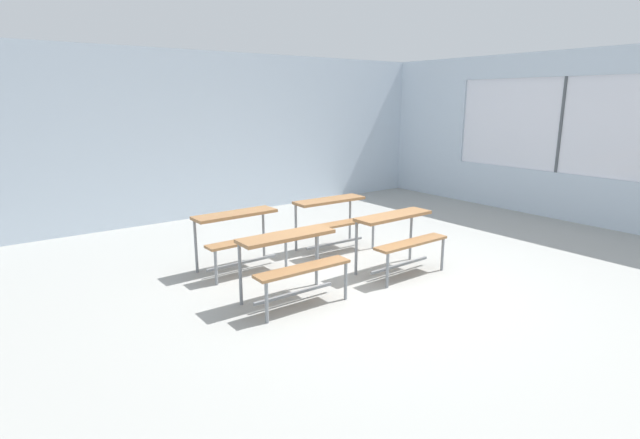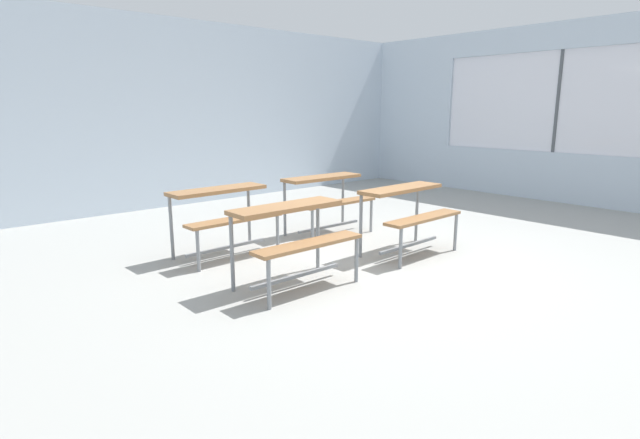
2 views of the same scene
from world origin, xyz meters
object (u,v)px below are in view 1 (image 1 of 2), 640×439
object	(u,v)px
desk_bench_r0c0	(292,252)
desk_bench_r1c1	(334,212)
desk_bench_r0c1	(399,230)
desk_bench_r1c0	(240,228)

from	to	relation	value
desk_bench_r0c0	desk_bench_r1c1	world-z (taller)	same
desk_bench_r0c1	desk_bench_r1c0	size ratio (longest dim) A/B	1.00
desk_bench_r0c0	desk_bench_r0c1	size ratio (longest dim) A/B	1.00
desk_bench_r1c1	desk_bench_r0c1	bearing A→B (deg)	-85.95
desk_bench_r1c1	desk_bench_r0c0	bearing A→B (deg)	-139.77
desk_bench_r0c1	desk_bench_r1c1	distance (m)	1.26
desk_bench_r0c0	desk_bench_r0c1	xyz separation A→B (m)	(1.60, -0.02, 0.00)
desk_bench_r1c0	desk_bench_r1c1	bearing A→B (deg)	-1.96
desk_bench_r1c0	desk_bench_r1c1	world-z (taller)	same
desk_bench_r1c0	desk_bench_r1c1	xyz separation A→B (m)	(1.52, -0.02, 0.00)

